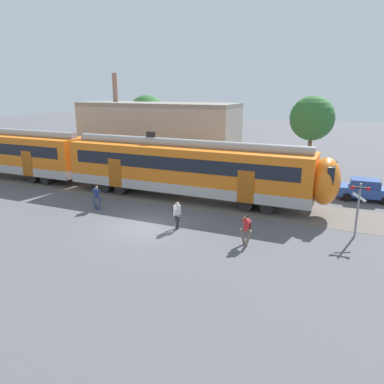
{
  "coord_description": "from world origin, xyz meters",
  "views": [
    {
      "loc": [
        10.69,
        -17.41,
        7.8
      ],
      "look_at": [
        1.72,
        2.84,
        1.6
      ],
      "focal_mm": 35.0,
      "sensor_mm": 36.0,
      "label": 1
    }
  ],
  "objects": [
    {
      "name": "pedestrian_white",
      "position": [
        1.78,
        0.58,
        0.99
      ],
      "size": [
        0.58,
        0.64,
        1.67
      ],
      "color": "#28282D",
      "rests_on": "ground"
    },
    {
      "name": "track_bed",
      "position": [
        -11.39,
        6.31,
        0.01
      ],
      "size": [
        80.0,
        4.4,
        0.01
      ],
      "primitive_type": "cube",
      "color": "#605951",
      "rests_on": "ground"
    },
    {
      "name": "ground_plane",
      "position": [
        0.0,
        0.0,
        0.0
      ],
      "size": [
        160.0,
        160.0,
        0.0
      ],
      "primitive_type": "plane",
      "color": "#515156"
    },
    {
      "name": "pedestrian_navy",
      "position": [
        -4.58,
        1.58,
        0.96
      ],
      "size": [
        0.66,
        0.53,
        1.67
      ],
      "color": "navy",
      "rests_on": "ground"
    },
    {
      "name": "commuter_train",
      "position": [
        -8.91,
        6.3,
        2.25
      ],
      "size": [
        38.05,
        3.07,
        4.73
      ],
      "color": "#B2ADA8",
      "rests_on": "ground"
    },
    {
      "name": "crossing_signal",
      "position": [
        11.1,
        3.35,
        2.01
      ],
      "size": [
        0.96,
        0.22,
        3.0
      ],
      "color": "gray",
      "rests_on": "ground"
    },
    {
      "name": "parked_car_blue",
      "position": [
        11.63,
        11.13,
        0.78
      ],
      "size": [
        4.07,
        1.9,
        1.54
      ],
      "color": "#284799",
      "rests_on": "ground"
    },
    {
      "name": "street_tree_right",
      "position": [
        7.02,
        15.66,
        5.3
      ],
      "size": [
        3.69,
        3.69,
        7.17
      ],
      "color": "brown",
      "rests_on": "ground"
    },
    {
      "name": "street_tree_left",
      "position": [
        -10.44,
        18.27,
        5.03
      ],
      "size": [
        4.02,
        4.02,
        7.06
      ],
      "color": "brown",
      "rests_on": "ground"
    },
    {
      "name": "background_building",
      "position": [
        -7.41,
        15.04,
        3.21
      ],
      "size": [
        15.79,
        5.0,
        9.2
      ],
      "color": "gray",
      "rests_on": "ground"
    },
    {
      "name": "pedestrian_red",
      "position": [
        6.03,
        -0.09,
        0.99
      ],
      "size": [
        0.7,
        0.53,
        1.67
      ],
      "color": "#6B6051",
      "rests_on": "ground"
    }
  ]
}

